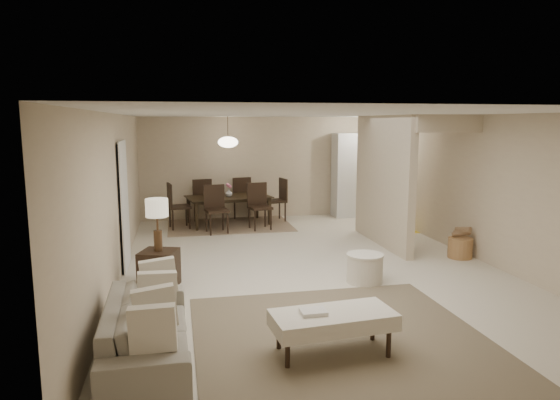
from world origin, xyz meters
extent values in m
plane|color=beige|center=(0.00, 0.00, 0.00)|extent=(9.00, 9.00, 0.00)
plane|color=white|center=(0.00, 0.00, 2.50)|extent=(9.00, 9.00, 0.00)
plane|color=#C3AE93|center=(0.00, 4.50, 1.25)|extent=(6.00, 0.00, 6.00)
plane|color=#C3AE93|center=(-3.00, 0.00, 1.25)|extent=(0.00, 9.00, 9.00)
plane|color=#C3AE93|center=(3.00, 0.00, 1.25)|extent=(0.00, 9.00, 9.00)
cube|color=#C3AE93|center=(1.80, 1.25, 1.25)|extent=(0.15, 2.50, 2.50)
cube|color=black|center=(-2.97, 0.60, 1.02)|extent=(0.04, 0.90, 2.04)
cube|color=silver|center=(2.35, 4.15, 1.05)|extent=(1.20, 0.55, 2.10)
cylinder|color=white|center=(2.30, 3.20, 2.46)|extent=(0.44, 0.44, 0.05)
cube|color=brown|center=(-0.38, -2.79, 0.01)|extent=(3.20, 3.20, 0.01)
imported|color=gray|center=(-2.45, -2.79, 0.30)|extent=(2.07, 0.84, 0.60)
cube|color=beige|center=(-0.58, -3.09, 0.37)|extent=(1.31, 0.68, 0.17)
cylinder|color=black|center=(-1.11, -3.30, 0.14)|extent=(0.05, 0.05, 0.28)
cylinder|color=black|center=(-0.06, -3.30, 0.14)|extent=(0.05, 0.05, 0.28)
cylinder|color=black|center=(-1.11, -2.88, 0.14)|extent=(0.05, 0.05, 0.28)
cylinder|color=black|center=(-0.06, -2.88, 0.14)|extent=(0.05, 0.05, 0.28)
cube|color=black|center=(-2.40, -0.54, 0.27)|extent=(0.63, 0.63, 0.54)
cylinder|color=#4B3420|center=(-2.40, -0.54, 0.69)|extent=(0.12, 0.12, 0.30)
cylinder|color=#4B3420|center=(-2.40, -0.54, 0.97)|extent=(0.03, 0.03, 0.26)
cylinder|color=beige|center=(-2.40, -0.54, 1.17)|extent=(0.32, 0.32, 0.26)
cylinder|color=beige|center=(0.60, -0.95, 0.21)|extent=(0.55, 0.55, 0.43)
cylinder|color=#9A6E3D|center=(2.75, 0.00, 0.18)|extent=(0.48, 0.48, 0.36)
cube|color=#776349|center=(-0.94, 3.70, 0.01)|extent=(2.80, 2.10, 0.01)
imported|color=black|center=(-0.94, 3.70, 0.33)|extent=(2.05, 1.37, 0.67)
imported|color=silver|center=(-0.94, 3.70, 0.75)|extent=(0.22, 0.22, 0.17)
cube|color=yellow|center=(2.70, 2.29, 0.01)|extent=(1.04, 0.71, 0.01)
cylinder|color=#4B3420|center=(-0.94, 3.70, 2.25)|extent=(0.02, 0.02, 0.50)
ellipsoid|color=#FFEAC6|center=(-0.94, 3.70, 1.92)|extent=(0.46, 0.46, 0.25)
camera|label=1|loc=(-2.10, -7.73, 2.38)|focal=32.00mm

